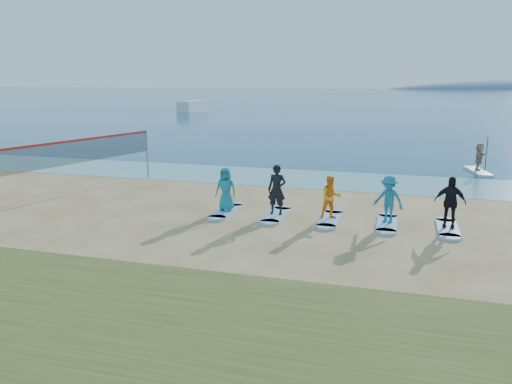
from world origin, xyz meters
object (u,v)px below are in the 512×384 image
(volleyball_net, at_px, (78,152))
(surfboard_1, at_px, (277,215))
(student_3, at_px, (388,199))
(boat_offshore_a, at_px, (193,112))
(student_4, at_px, (450,202))
(student_0, at_px, (226,189))
(surfboard_0, at_px, (226,211))
(paddleboarder, at_px, (479,157))
(student_1, at_px, (277,190))
(paddleboard, at_px, (478,171))
(surfboard_4, at_px, (448,228))
(student_2, at_px, (331,197))
(surfboard_2, at_px, (330,219))
(surfboard_3, at_px, (387,224))

(volleyball_net, bearing_deg, surfboard_1, -8.08)
(volleyball_net, distance_m, student_3, 13.71)
(boat_offshore_a, distance_m, student_4, 68.43)
(volleyball_net, distance_m, student_0, 7.69)
(surfboard_0, bearing_deg, boat_offshore_a, 114.58)
(student_3, bearing_deg, paddleboarder, 92.60)
(volleyball_net, relative_size, student_1, 4.69)
(student_0, height_order, student_1, student_1)
(surfboard_0, height_order, surfboard_1, same)
(paddleboard, xyz_separation_m, surfboard_1, (-8.57, -12.18, -0.01))
(boat_offshore_a, relative_size, surfboard_4, 3.36)
(surfboard_4, distance_m, student_4, 0.93)
(student_1, distance_m, student_3, 4.07)
(student_1, height_order, surfboard_4, student_1)
(student_0, xyz_separation_m, surfboard_1, (2.03, 0.00, -0.89))
(surfboard_4, bearing_deg, paddleboard, 78.53)
(student_2, bearing_deg, student_1, 158.06)
(volleyball_net, height_order, paddleboarder, volleyball_net)
(surfboard_0, bearing_deg, surfboard_4, 0.00)
(paddleboard, distance_m, surfboard_4, 12.43)
(paddleboarder, bearing_deg, surfboard_2, 167.23)
(boat_offshore_a, relative_size, student_1, 3.91)
(surfboard_0, xyz_separation_m, student_3, (6.10, 0.00, 0.89))
(paddleboard, relative_size, student_1, 1.59)
(paddleboard, relative_size, student_4, 1.69)
(surfboard_2, bearing_deg, paddleboarder, 61.79)
(paddleboard, xyz_separation_m, surfboard_3, (-4.50, -12.18, -0.01))
(paddleboarder, xyz_separation_m, student_2, (-6.54, -12.18, -0.01))
(surfboard_0, relative_size, surfboard_4, 1.00)
(surfboard_2, relative_size, student_2, 1.40)
(surfboard_2, height_order, surfboard_4, same)
(boat_offshore_a, relative_size, student_0, 4.38)
(student_0, bearing_deg, volleyball_net, 172.28)
(student_0, bearing_deg, student_3, 2.51)
(paddleboard, bearing_deg, surfboard_0, -141.95)
(student_0, distance_m, surfboard_3, 6.16)
(volleyball_net, distance_m, boat_offshore_a, 60.64)
(surfboard_2, bearing_deg, surfboard_4, 0.00)
(boat_offshore_a, xyz_separation_m, student_1, (28.92, -58.78, 1.03))
(boat_offshore_a, height_order, surfboard_4, boat_offshore_a)
(student_3, relative_size, surfboard_4, 0.77)
(student_1, bearing_deg, surfboard_2, 1.08)
(surfboard_4, bearing_deg, student_0, 180.00)
(boat_offshore_a, distance_m, student_3, 67.41)
(paddleboard, bearing_deg, student_1, -136.04)
(student_0, distance_m, student_2, 4.07)
(surfboard_0, relative_size, student_1, 1.17)
(surfboard_1, height_order, surfboard_4, same)
(volleyball_net, bearing_deg, surfboard_3, -5.69)
(surfboard_0, height_order, student_0, student_0)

